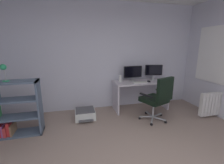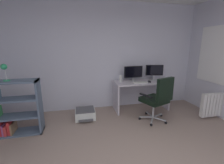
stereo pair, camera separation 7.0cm
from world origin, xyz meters
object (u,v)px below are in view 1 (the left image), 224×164
(printer, at_px, (85,114))
(office_chair, at_px, (158,97))
(monitor_secondary, at_px, (154,71))
(computer_mouse, at_px, (149,81))
(desktop_speaker, at_px, (120,79))
(bookshelf, at_px, (7,112))
(monitor_main, at_px, (133,72))
(keyboard, at_px, (140,82))
(radiator, at_px, (216,104))
(desk_lamp, at_px, (4,69))
(desk, at_px, (141,89))

(printer, bearing_deg, office_chair, -19.00)
(monitor_secondary, relative_size, computer_mouse, 4.59)
(desktop_speaker, relative_size, bookshelf, 0.16)
(bookshelf, relative_size, printer, 2.09)
(monitor_main, xyz_separation_m, printer, (-1.28, -0.33, -0.87))
(monitor_secondary, bearing_deg, monitor_main, -179.99)
(keyboard, distance_m, radiator, 1.82)
(monitor_secondary, height_order, desktop_speaker, monitor_secondary)
(desktop_speaker, xyz_separation_m, desk_lamp, (-2.30, -0.65, 0.42))
(desktop_speaker, height_order, printer, desktop_speaker)
(monitor_main, distance_m, desk_lamp, 2.75)
(printer, bearing_deg, desk_lamp, -165.13)
(desk, height_order, monitor_secondary, monitor_secondary)
(office_chair, bearing_deg, radiator, -5.20)
(monitor_secondary, distance_m, desktop_speaker, 0.96)
(monitor_main, xyz_separation_m, bookshelf, (-2.72, -0.69, -0.51))
(office_chair, bearing_deg, keyboard, 103.62)
(bookshelf, bearing_deg, office_chair, -3.19)
(monitor_main, bearing_deg, monitor_secondary, 0.01)
(desk, relative_size, radiator, 1.69)
(desk, xyz_separation_m, computer_mouse, (0.17, -0.11, 0.22))
(monitor_main, height_order, desktop_speaker, monitor_main)
(desk, height_order, printer, desk)
(computer_mouse, height_order, desk_lamp, desk_lamp)
(desk, distance_m, computer_mouse, 0.30)
(desk_lamp, bearing_deg, monitor_main, 14.66)
(monitor_main, bearing_deg, office_chair, -73.84)
(desk_lamp, distance_m, radiator, 4.45)
(monitor_main, relative_size, keyboard, 1.48)
(desk, xyz_separation_m, office_chair, (0.06, -0.75, 0.02))
(desk_lamp, height_order, radiator, desk_lamp)
(computer_mouse, bearing_deg, office_chair, -85.93)
(monitor_secondary, bearing_deg, desktop_speaker, -177.12)
(desktop_speaker, distance_m, desk_lamp, 2.42)
(bookshelf, relative_size, radiator, 1.27)
(bookshelf, height_order, printer, bookshelf)
(desk, bearing_deg, desk_lamp, -168.29)
(computer_mouse, height_order, office_chair, office_chair)
(computer_mouse, bearing_deg, monitor_secondary, 55.26)
(keyboard, distance_m, computer_mouse, 0.26)
(monitor_main, relative_size, monitor_secondary, 1.09)
(office_chair, bearing_deg, monitor_main, 106.16)
(monitor_main, height_order, monitor_secondary, monitor_secondary)
(office_chair, distance_m, printer, 1.68)
(desktop_speaker, bearing_deg, printer, -163.08)
(desk, distance_m, bookshelf, 2.97)
(desk, distance_m, radiator, 1.76)
(monitor_secondary, bearing_deg, printer, -170.02)
(printer, bearing_deg, computer_mouse, 4.18)
(desk, height_order, desk_lamp, desk_lamp)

